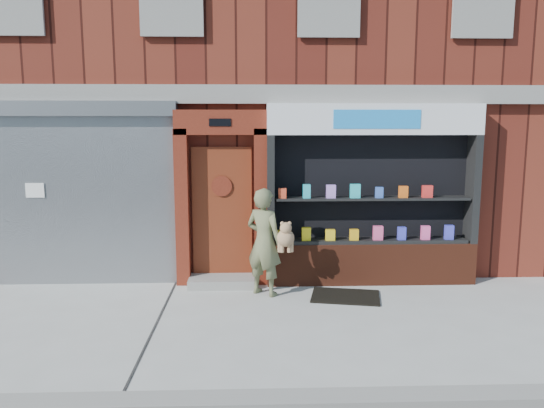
{
  "coord_description": "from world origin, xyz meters",
  "views": [
    {
      "loc": [
        -0.22,
        -6.85,
        2.71
      ],
      "look_at": [
        0.06,
        1.0,
        1.49
      ],
      "focal_mm": 35.0,
      "sensor_mm": 36.0,
      "label": 1
    }
  ],
  "objects": [
    {
      "name": "doormat",
      "position": [
        1.21,
        1.05,
        0.01
      ],
      "size": [
        1.17,
        0.92,
        0.03
      ],
      "primitive_type": "cube",
      "rotation": [
        0.0,
        0.0,
        -0.2
      ],
      "color": "black",
      "rests_on": "ground"
    },
    {
      "name": "woman",
      "position": [
        -0.04,
        1.23,
        0.86
      ],
      "size": [
        0.84,
        0.69,
        1.7
      ],
      "color": "#616542",
      "rests_on": "ground"
    },
    {
      "name": "pharmacy_bay",
      "position": [
        1.75,
        1.81,
        1.37
      ],
      "size": [
        3.5,
        0.41,
        3.0
      ],
      "color": "#5A2515",
      "rests_on": "ground"
    },
    {
      "name": "red_door_bay",
      "position": [
        -0.75,
        1.86,
        1.46
      ],
      "size": [
        1.52,
        0.58,
        2.9
      ],
      "color": "#55190E",
      "rests_on": "ground"
    },
    {
      "name": "ground",
      "position": [
        0.0,
        0.0,
        0.0
      ],
      "size": [
        80.0,
        80.0,
        0.0
      ],
      "primitive_type": "plane",
      "color": "#9E9E99",
      "rests_on": "ground"
    },
    {
      "name": "curb",
      "position": [
        0.0,
        -2.15,
        0.06
      ],
      "size": [
        60.0,
        0.3,
        0.12
      ],
      "primitive_type": "cube",
      "color": "gray",
      "rests_on": "ground"
    },
    {
      "name": "shutter_bay",
      "position": [
        -3.0,
        1.93,
        1.72
      ],
      "size": [
        3.1,
        0.3,
        3.04
      ],
      "color": "gray",
      "rests_on": "ground"
    },
    {
      "name": "building",
      "position": [
        -0.0,
        5.99,
        4.0
      ],
      "size": [
        12.0,
        8.16,
        8.0
      ],
      "color": "#4F1912",
      "rests_on": "ground"
    }
  ]
}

